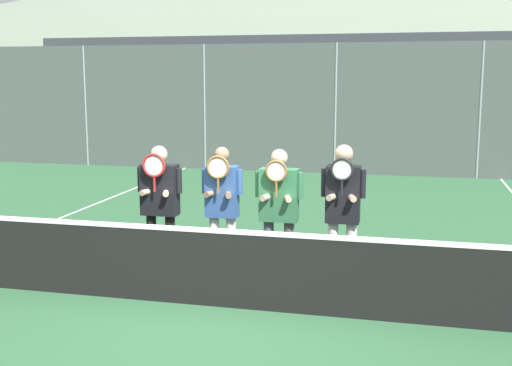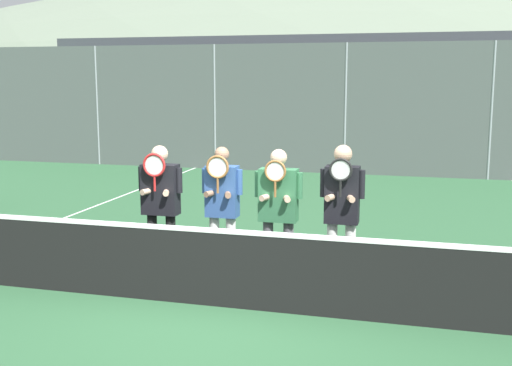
% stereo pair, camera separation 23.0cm
% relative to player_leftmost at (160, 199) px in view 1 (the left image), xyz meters
% --- Properties ---
extents(ground_plane, '(120.00, 120.00, 0.00)m').
position_rel_player_leftmost_xyz_m(ground_plane, '(1.14, -0.92, -1.06)').
color(ground_plane, '#2D5B38').
extents(hill_distant, '(118.35, 65.75, 23.01)m').
position_rel_player_leftmost_xyz_m(hill_distant, '(1.14, 53.36, -1.06)').
color(hill_distant, slate).
rests_on(hill_distant, ground_plane).
extents(clubhouse_building, '(22.72, 5.50, 4.05)m').
position_rel_player_leftmost_xyz_m(clubhouse_building, '(1.17, 16.66, 0.99)').
color(clubhouse_building, '#9EA3A8').
rests_on(clubhouse_building, ground_plane).
extents(fence_back, '(22.57, 0.06, 3.56)m').
position_rel_player_leftmost_xyz_m(fence_back, '(1.14, 9.85, 0.72)').
color(fence_back, gray).
rests_on(fence_back, ground_plane).
extents(tennis_net, '(11.74, 0.09, 1.03)m').
position_rel_player_leftmost_xyz_m(tennis_net, '(1.14, -0.92, -0.58)').
color(tennis_net, gray).
rests_on(tennis_net, ground_plane).
extents(court_line_left_sideline, '(0.05, 16.00, 0.01)m').
position_rel_player_leftmost_xyz_m(court_line_left_sideline, '(-3.23, 2.08, -1.05)').
color(court_line_left_sideline, white).
rests_on(court_line_left_sideline, ground_plane).
extents(player_leftmost, '(0.62, 0.34, 1.76)m').
position_rel_player_leftmost_xyz_m(player_leftmost, '(0.00, 0.00, 0.00)').
color(player_leftmost, black).
rests_on(player_leftmost, ground_plane).
extents(player_center_left, '(0.55, 0.34, 1.76)m').
position_rel_player_leftmost_xyz_m(player_center_left, '(0.83, 0.08, -0.03)').
color(player_center_left, white).
rests_on(player_center_left, ground_plane).
extents(player_center_right, '(0.62, 0.34, 1.76)m').
position_rel_player_leftmost_xyz_m(player_center_right, '(1.59, 0.02, -0.01)').
color(player_center_right, '#56565B').
rests_on(player_center_right, ground_plane).
extents(player_rightmost, '(0.54, 0.34, 1.84)m').
position_rel_player_leftmost_xyz_m(player_rightmost, '(2.40, -0.05, 0.03)').
color(player_rightmost, white).
rests_on(player_rightmost, ground_plane).
extents(car_far_left, '(4.64, 1.91, 1.68)m').
position_rel_player_leftmost_xyz_m(car_far_left, '(-6.01, 12.69, -0.19)').
color(car_far_left, navy).
rests_on(car_far_left, ground_plane).
extents(car_left_of_center, '(4.43, 2.04, 1.87)m').
position_rel_player_leftmost_xyz_m(car_left_of_center, '(-1.06, 12.62, -0.11)').
color(car_left_of_center, '#285638').
rests_on(car_left_of_center, ground_plane).
extents(car_center, '(4.56, 1.91, 1.68)m').
position_rel_player_leftmost_xyz_m(car_center, '(3.84, 12.78, -0.19)').
color(car_center, '#B2B7BC').
rests_on(car_center, ground_plane).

